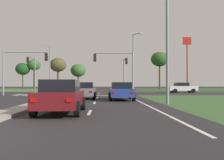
{
  "coord_description": "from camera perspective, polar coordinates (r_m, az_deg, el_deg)",
  "views": [
    {
      "loc": [
        4.17,
        -5.92,
        1.31
      ],
      "look_at": [
        5.31,
        29.36,
        1.92
      ],
      "focal_mm": 39.73,
      "sensor_mm": 36.0,
      "label": 1
    }
  ],
  "objects": [
    {
      "name": "car_blue_fifth",
      "position": [
        20.74,
        2.08,
        -2.51
      ],
      "size": [
        2.04,
        4.63,
        1.48
      ],
      "color": "navy",
      "rests_on": "ground"
    },
    {
      "name": "car_maroon_third",
      "position": [
        11.5,
        -11.59,
        -3.65
      ],
      "size": [
        1.94,
        4.42,
        1.51
      ],
      "color": "maroon",
      "rests_on": "ground"
    },
    {
      "name": "car_grey_near",
      "position": [
        22.32,
        -6.38,
        -2.39
      ],
      "size": [
        2.04,
        4.33,
        1.49
      ],
      "color": "slate",
      "rests_on": "ground"
    },
    {
      "name": "crosswalk_bar_near",
      "position": [
        32.52,
        -20.86,
        -3.22
      ],
      "size": [
        0.7,
        2.8,
        0.01
      ],
      "primitive_type": "cube",
      "color": "silver",
      "rests_on": "ground"
    },
    {
      "name": "lane_dash_third",
      "position": [
        23.59,
        -3.49,
        -4.15
      ],
      "size": [
        0.14,
        2.0,
        0.01
      ],
      "primitive_type": "cube",
      "color": "silver",
      "rests_on": "ground"
    },
    {
      "name": "traffic_signal_near_right",
      "position": [
        29.46,
        1.31,
        3.55
      ],
      "size": [
        4.83,
        0.32,
        5.24
      ],
      "color": "gray",
      "rests_on": "ground"
    },
    {
      "name": "stop_bar_near",
      "position": [
        28.96,
        -2.59,
        -3.57
      ],
      "size": [
        6.4,
        0.5,
        0.01
      ],
      "primitive_type": "cube",
      "color": "silver",
      "rests_on": "ground"
    },
    {
      "name": "edge_line_right",
      "position": [
        18.17,
        6.66,
        -5.1
      ],
      "size": [
        0.14,
        24.0,
        0.01
      ],
      "primitive_type": "cube",
      "color": "silver",
      "rests_on": "ground"
    },
    {
      "name": "treeline_fourth",
      "position": [
        66.62,
        -12.33,
        3.37
      ],
      "size": [
        4.31,
        4.31,
        8.22
      ],
      "color": "#423323",
      "rests_on": "ground"
    },
    {
      "name": "car_black_second",
      "position": [
        47.63,
        -9.8,
        -1.58
      ],
      "size": [
        1.96,
        4.15,
        1.57
      ],
      "rotation": [
        0.0,
        0.0,
        3.14
      ],
      "color": "black",
      "rests_on": "ground"
    },
    {
      "name": "car_white_fourth",
      "position": [
        39.75,
        15.85,
        -1.69
      ],
      "size": [
        4.35,
        2.0,
        1.55
      ],
      "rotation": [
        0.0,
        0.0,
        -1.57
      ],
      "color": "silver",
      "rests_on": "ground"
    },
    {
      "name": "fastfood_pole_sign",
      "position": [
        56.89,
        16.89,
        6.29
      ],
      "size": [
        1.8,
        0.4,
        11.61
      ],
      "color": "red",
      "rests_on": "ground"
    },
    {
      "name": "crosswalk_bar_fourth",
      "position": [
        31.56,
        -14.92,
        -3.32
      ],
      "size": [
        0.7,
        2.8,
        0.01
      ],
      "primitive_type": "cube",
      "color": "silver",
      "rests_on": "ground"
    },
    {
      "name": "crosswalk_bar_sixth",
      "position": [
        31.13,
        -10.78,
        -3.37
      ],
      "size": [
        0.7,
        2.8,
        0.01
      ],
      "primitive_type": "cube",
      "color": "silver",
      "rests_on": "ground"
    },
    {
      "name": "street_lamp_second",
      "position": [
        34.9,
        5.1,
        4.59
      ],
      "size": [
        1.2,
        1.74,
        8.38
      ],
      "color": "gray",
      "rests_on": "ground"
    },
    {
      "name": "lane_dash_near",
      "position": [
        11.64,
        -5.18,
        -7.43
      ],
      "size": [
        0.14,
        2.0,
        0.01
      ],
      "primitive_type": "cube",
      "color": "silver",
      "rests_on": "ground"
    },
    {
      "name": "traffic_signal_far_right",
      "position": [
        40.86,
        2.96,
        2.69
      ],
      "size": [
        0.32,
        5.2,
        5.65
      ],
      "color": "gray",
      "rests_on": "ground"
    },
    {
      "name": "crosswalk_bar_eighth",
      "position": [
        30.85,
        -6.55,
        -3.4
      ],
      "size": [
        0.7,
        2.8,
        0.01
      ],
      "primitive_type": "cube",
      "color": "silver",
      "rests_on": "ground"
    },
    {
      "name": "lane_dash_second",
      "position": [
        17.61,
        -4.05,
        -5.24
      ],
      "size": [
        0.14,
        2.0,
        0.01
      ],
      "primitive_type": "cube",
      "color": "silver",
      "rests_on": "ground"
    },
    {
      "name": "ground_plane",
      "position": [
        36.19,
        -8.49,
        -3.05
      ],
      "size": [
        200.0,
        200.0,
        0.0
      ],
      "primitive_type": "plane",
      "color": "#282628"
    },
    {
      "name": "grass_verge_far_right",
      "position": [
        64.09,
        17.59,
        -2.1
      ],
      "size": [
        35.0,
        35.0,
        0.01
      ],
      "primitive_type": "cube",
      "color": "#2D4C28",
      "rests_on": "ground"
    },
    {
      "name": "median_island_near",
      "position": [
        17.47,
        -15.72,
        -5.02
      ],
      "size": [
        1.2,
        22.0,
        0.14
      ],
      "primitive_type": "cube",
      "color": "gray",
      "rests_on": "ground"
    },
    {
      "name": "street_lamp_third",
      "position": [
        58.75,
        -14.21,
        3.33
      ],
      "size": [
        1.26,
        2.28,
        10.24
      ],
      "color": "gray",
      "rests_on": "ground"
    },
    {
      "name": "median_island_far",
      "position": [
        61.08,
        -5.78,
        -2.14
      ],
      "size": [
        1.2,
        36.0,
        0.14
      ],
      "primitive_type": "cube",
      "color": "#ADA89E",
      "rests_on": "ground"
    },
    {
      "name": "treeline_fifth",
      "position": [
        69.65,
        -7.79,
        2.18
      ],
      "size": [
        4.22,
        4.22,
        6.96
      ],
      "color": "#423323",
      "rests_on": "ground"
    },
    {
      "name": "pedestrian_at_median",
      "position": [
        45.65,
        -7.39,
        -1.02
      ],
      "size": [
        0.34,
        0.34,
        1.86
      ],
      "rotation": [
        0.0,
        0.0,
        3.65
      ],
      "color": "#335184",
      "rests_on": "median_island_far"
    },
    {
      "name": "lane_dash_fourth",
      "position": [
        29.58,
        -3.16,
        -3.51
      ],
      "size": [
        0.14,
        2.0,
        0.01
      ],
      "primitive_type": "cube",
      "color": "silver",
      "rests_on": "ground"
    },
    {
      "name": "traffic_signal_far_left",
      "position": [
        42.75,
        -17.86,
        2.67
      ],
      "size": [
        0.32,
        4.34,
        5.84
      ],
      "color": "gray",
      "rests_on": "ground"
    },
    {
      "name": "crosswalk_bar_fifth",
      "position": [
        31.33,
        -12.86,
        -3.35
      ],
      "size": [
        0.7,
        2.8,
        0.01
      ],
      "primitive_type": "cube",
      "color": "silver",
      "rests_on": "ground"
    },
    {
      "name": "crosswalk_bar_second",
      "position": [
        32.16,
        -18.92,
        -3.26
      ],
      "size": [
        0.7,
        2.8,
        0.01
      ],
      "primitive_type": "cube",
      "color": "silver",
      "rests_on": "ground"
    },
    {
      "name": "lane_dash_fifth",
      "position": [
        35.58,
        -2.94,
        -3.08
      ],
      "size": [
        0.14,
        2.0,
        0.01
      ],
      "primitive_type": "cube",
      "color": "silver",
      "rests_on": "ground"
    },
    {
      "name": "treeline_second",
      "position": [
        72.52,
        -19.84,
        2.4
      ],
      "size": [
        3.93,
        3.93,
        7.21
      ],
      "color": "#423323",
      "rests_on": "ground"
    },
    {
      "name": "crosswalk_bar_third",
      "position": [
        31.84,
        -16.94,
        -3.29
      ],
      "size": [
        0.7,
        2.8,
        0.01
      ],
      "primitive_type": "cube",
      "color": "silver",
      "rests_on": "ground"
    },
    {
      "name": "street_lamp_near",
      "position": [
        16.9,
        12.68,
        14.46
      ],
      "size": [
        0.66,
        2.4,
        10.47
      ],
      "color": "gray",
      "rests_on": "ground"
    },
    {
      "name": "treeline_third",
      "position": [
        71.93,
        -17.49,
        3.31
      ],
      "size": [
        3.58,
        3.58,
        8.21
      ],
      "color": "#423323",
      "rests_on": "ground"
    },
    {
      "name": "treeline_sixth",
      "position": [
        68.26,
        10.87,
        4.68
      ],
      "size": [
        4.65,
        4.65,
        10.06
      ],
      "color": "#423323",
      "rests_on": "ground"
    },
    {
      "name": "traffic_signal_near_left",
      "position": [
        31.0,
        -20.28,
        3.52
      ],
      "size": [
        5.3,
        0.32,
        5.32
      ],
      "color": "gray",
      "rests_on": "ground"
    },
    {
      "name": "crosswalk_bar_seventh",
      "position": [
        30.97,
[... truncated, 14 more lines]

